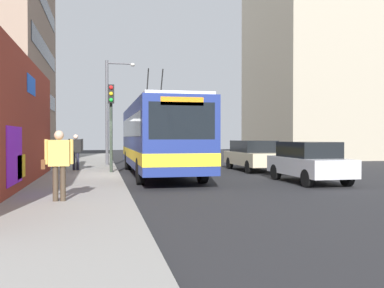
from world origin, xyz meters
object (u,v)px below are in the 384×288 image
(pedestrian_midblock, at_px, (76,149))
(street_lamp, at_px, (110,105))
(city_bus, at_px, (159,135))
(parked_car_champagne, at_px, (253,155))
(traffic_light, at_px, (111,113))
(pedestrian_near_wall, at_px, (59,159))
(parked_car_silver, at_px, (309,161))

(pedestrian_midblock, height_order, street_lamp, street_lamp)
(pedestrian_midblock, xyz_separation_m, street_lamp, (3.77, -1.76, 2.48))
(city_bus, bearing_deg, pedestrian_midblock, 63.61)
(parked_car_champagne, bearing_deg, traffic_light, 99.81)
(city_bus, bearing_deg, pedestrian_near_wall, 155.78)
(traffic_light, bearing_deg, parked_car_silver, -122.20)
(parked_car_silver, distance_m, pedestrian_near_wall, 9.60)
(city_bus, bearing_deg, parked_car_silver, -130.18)
(street_lamp, bearing_deg, pedestrian_midblock, 154.99)
(parked_car_champagne, height_order, street_lamp, street_lamp)
(parked_car_champagne, bearing_deg, street_lamp, 60.23)
(parked_car_silver, height_order, pedestrian_midblock, pedestrian_midblock)
(pedestrian_near_wall, height_order, traffic_light, traffic_light)
(pedestrian_near_wall, bearing_deg, parked_car_silver, -67.21)
(traffic_light, bearing_deg, pedestrian_near_wall, 169.82)
(pedestrian_midblock, height_order, traffic_light, traffic_light)
(pedestrian_midblock, bearing_deg, parked_car_champagne, -92.41)
(parked_car_silver, relative_size, pedestrian_near_wall, 2.28)
(parked_car_champagne, height_order, pedestrian_near_wall, pedestrian_near_wall)
(city_bus, xyz_separation_m, pedestrian_midblock, (1.89, 3.80, -0.66))
(pedestrian_near_wall, distance_m, street_lamp, 14.07)
(pedestrian_near_wall, height_order, street_lamp, street_lamp)
(city_bus, xyz_separation_m, parked_car_silver, (-4.39, -5.20, -1.01))
(parked_car_silver, height_order, street_lamp, street_lamp)
(pedestrian_midblock, bearing_deg, traffic_light, -134.93)
(pedestrian_near_wall, distance_m, traffic_light, 8.64)
(city_bus, height_order, parked_car_silver, city_bus)
(pedestrian_near_wall, xyz_separation_m, traffic_light, (8.35, -1.50, 1.65))
(traffic_light, bearing_deg, pedestrian_midblock, 45.07)
(parked_car_champagne, distance_m, pedestrian_midblock, 9.02)
(parked_car_silver, height_order, parked_car_champagne, same)
(parked_car_champagne, relative_size, street_lamp, 0.76)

